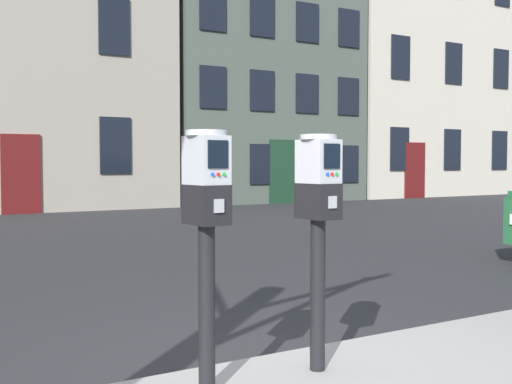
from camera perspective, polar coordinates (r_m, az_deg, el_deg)
parking_meter_near_kerb at (r=3.36m, az=-4.48°, el=-1.88°), size 0.23×0.26×1.40m
parking_meter_twin_adjacent at (r=3.74m, az=5.61°, el=-1.48°), size 0.23×0.26×1.40m
townhouse_brick_corner at (r=23.83m, az=-1.56°, el=10.82°), size 7.08×6.30×9.44m
townhouse_brownstone at (r=28.54m, az=13.24°, el=13.51°), size 8.43×5.48×13.47m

